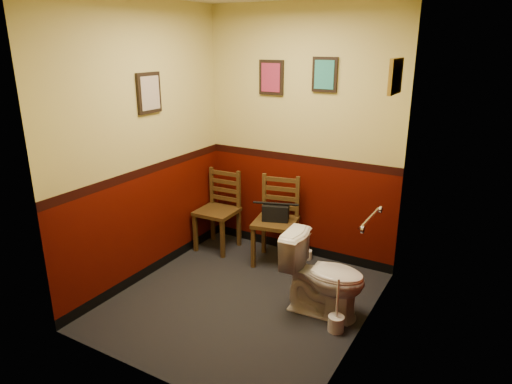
% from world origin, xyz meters
% --- Properties ---
extents(floor, '(2.20, 2.40, 0.00)m').
position_xyz_m(floor, '(0.00, 0.00, 0.00)').
color(floor, black).
rests_on(floor, ground).
extents(wall_back, '(2.20, 0.00, 2.70)m').
position_xyz_m(wall_back, '(0.00, 1.20, 1.35)').
color(wall_back, '#430902').
rests_on(wall_back, ground).
extents(wall_front, '(2.20, 0.00, 2.70)m').
position_xyz_m(wall_front, '(0.00, -1.20, 1.35)').
color(wall_front, '#430902').
rests_on(wall_front, ground).
extents(wall_left, '(0.00, 2.40, 2.70)m').
position_xyz_m(wall_left, '(-1.10, 0.00, 1.35)').
color(wall_left, '#430902').
rests_on(wall_left, ground).
extents(wall_right, '(0.00, 2.40, 2.70)m').
position_xyz_m(wall_right, '(1.10, 0.00, 1.35)').
color(wall_right, '#430902').
rests_on(wall_right, ground).
extents(grab_bar, '(0.05, 0.56, 0.06)m').
position_xyz_m(grab_bar, '(1.07, 0.25, 0.95)').
color(grab_bar, silver).
rests_on(grab_bar, wall_right).
extents(framed_print_back_a, '(0.28, 0.04, 0.36)m').
position_xyz_m(framed_print_back_a, '(-0.35, 1.18, 1.95)').
color(framed_print_back_a, black).
rests_on(framed_print_back_a, wall_back).
extents(framed_print_back_b, '(0.26, 0.04, 0.34)m').
position_xyz_m(framed_print_back_b, '(0.25, 1.18, 2.00)').
color(framed_print_back_b, black).
rests_on(framed_print_back_b, wall_back).
extents(framed_print_left, '(0.04, 0.30, 0.38)m').
position_xyz_m(framed_print_left, '(-1.08, 0.10, 1.85)').
color(framed_print_left, black).
rests_on(framed_print_left, wall_left).
extents(framed_print_right, '(0.04, 0.34, 0.28)m').
position_xyz_m(framed_print_right, '(1.08, 0.60, 2.05)').
color(framed_print_right, olive).
rests_on(framed_print_right, wall_right).
extents(toilet, '(0.76, 0.45, 0.72)m').
position_xyz_m(toilet, '(0.72, 0.19, 0.36)').
color(toilet, white).
rests_on(toilet, floor).
extents(toilet_brush, '(0.14, 0.14, 0.49)m').
position_xyz_m(toilet_brush, '(0.93, -0.02, 0.08)').
color(toilet_brush, silver).
rests_on(toilet_brush, floor).
extents(chair_left, '(0.44, 0.44, 0.92)m').
position_xyz_m(chair_left, '(-0.85, 0.87, 0.46)').
color(chair_left, '#473015').
rests_on(chair_left, floor).
extents(chair_right, '(0.52, 0.52, 0.94)m').
position_xyz_m(chair_right, '(-0.11, 0.88, 0.47)').
color(chair_right, '#473015').
rests_on(chair_right, floor).
extents(handbag, '(0.31, 0.22, 0.20)m').
position_xyz_m(handbag, '(-0.10, 0.84, 0.58)').
color(handbag, black).
rests_on(handbag, chair_right).
extents(tp_stack, '(0.22, 0.14, 0.29)m').
position_xyz_m(tp_stack, '(0.11, 1.09, 0.12)').
color(tp_stack, silver).
rests_on(tp_stack, floor).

